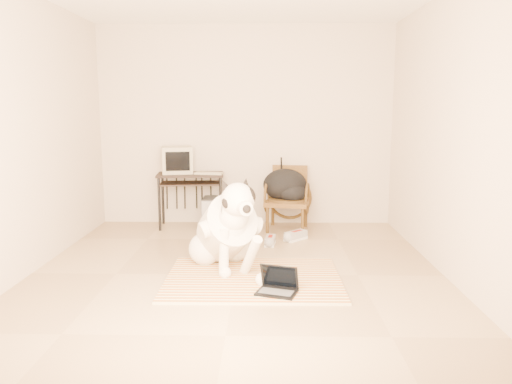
{
  "coord_description": "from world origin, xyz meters",
  "views": [
    {
      "loc": [
        0.28,
        -4.62,
        1.59
      ],
      "look_at": [
        0.19,
        0.22,
        0.77
      ],
      "focal_mm": 35.0,
      "sensor_mm": 36.0,
      "label": 1
    }
  ],
  "objects_px": {
    "crt_monitor": "(177,160)",
    "rattan_chair": "(288,198)",
    "computer_desk": "(190,181)",
    "backpack": "(286,186)",
    "dog": "(227,230)",
    "pc_tower": "(210,212)",
    "laptop": "(278,286)"
  },
  "relations": [
    {
      "from": "backpack",
      "to": "computer_desk",
      "type": "bearing_deg",
      "value": 175.56
    },
    {
      "from": "crt_monitor",
      "to": "rattan_chair",
      "type": "relative_size",
      "value": 0.56
    },
    {
      "from": "crt_monitor",
      "to": "rattan_chair",
      "type": "xyz_separation_m",
      "value": [
        1.48,
        -0.14,
        -0.49
      ]
    },
    {
      "from": "dog",
      "to": "computer_desk",
      "type": "xyz_separation_m",
      "value": [
        -0.62,
        1.78,
        0.23
      ]
    },
    {
      "from": "crt_monitor",
      "to": "backpack",
      "type": "bearing_deg",
      "value": -5.96
    },
    {
      "from": "backpack",
      "to": "dog",
      "type": "bearing_deg",
      "value": -111.35
    },
    {
      "from": "rattan_chair",
      "to": "pc_tower",
      "type": "bearing_deg",
      "value": 174.04
    },
    {
      "from": "laptop",
      "to": "computer_desk",
      "type": "bearing_deg",
      "value": 114.24
    },
    {
      "from": "computer_desk",
      "to": "pc_tower",
      "type": "bearing_deg",
      "value": 4.63
    },
    {
      "from": "rattan_chair",
      "to": "laptop",
      "type": "bearing_deg",
      "value": -94.47
    },
    {
      "from": "laptop",
      "to": "rattan_chair",
      "type": "xyz_separation_m",
      "value": [
        0.19,
        2.39,
        0.34
      ]
    },
    {
      "from": "crt_monitor",
      "to": "pc_tower",
      "type": "relative_size",
      "value": 1.1
    },
    {
      "from": "laptop",
      "to": "crt_monitor",
      "type": "xyz_separation_m",
      "value": [
        -1.3,
        2.53,
        0.83
      ]
    },
    {
      "from": "crt_monitor",
      "to": "pc_tower",
      "type": "distance_m",
      "value": 0.83
    },
    {
      "from": "crt_monitor",
      "to": "dog",
      "type": "bearing_deg",
      "value": -66.36
    },
    {
      "from": "dog",
      "to": "pc_tower",
      "type": "bearing_deg",
      "value": 101.61
    },
    {
      "from": "computer_desk",
      "to": "rattan_chair",
      "type": "relative_size",
      "value": 1.1
    },
    {
      "from": "dog",
      "to": "laptop",
      "type": "relative_size",
      "value": 3.05
    },
    {
      "from": "dog",
      "to": "laptop",
      "type": "xyz_separation_m",
      "value": [
        0.49,
        -0.69,
        -0.32
      ]
    },
    {
      "from": "crt_monitor",
      "to": "rattan_chair",
      "type": "height_order",
      "value": "crt_monitor"
    },
    {
      "from": "crt_monitor",
      "to": "rattan_chair",
      "type": "bearing_deg",
      "value": -5.49
    },
    {
      "from": "computer_desk",
      "to": "crt_monitor",
      "type": "xyz_separation_m",
      "value": [
        -0.18,
        0.05,
        0.28
      ]
    },
    {
      "from": "dog",
      "to": "pc_tower",
      "type": "distance_m",
      "value": 1.85
    },
    {
      "from": "computer_desk",
      "to": "backpack",
      "type": "distance_m",
      "value": 1.28
    },
    {
      "from": "computer_desk",
      "to": "laptop",
      "type": "bearing_deg",
      "value": -65.76
    },
    {
      "from": "computer_desk",
      "to": "rattan_chair",
      "type": "bearing_deg",
      "value": -3.92
    },
    {
      "from": "dog",
      "to": "laptop",
      "type": "bearing_deg",
      "value": -54.58
    },
    {
      "from": "laptop",
      "to": "rattan_chair",
      "type": "height_order",
      "value": "rattan_chair"
    },
    {
      "from": "dog",
      "to": "backpack",
      "type": "bearing_deg",
      "value": 68.65
    },
    {
      "from": "laptop",
      "to": "rattan_chair",
      "type": "relative_size",
      "value": 0.47
    },
    {
      "from": "dog",
      "to": "laptop",
      "type": "distance_m",
      "value": 0.91
    },
    {
      "from": "dog",
      "to": "crt_monitor",
      "type": "height_order",
      "value": "crt_monitor"
    }
  ]
}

